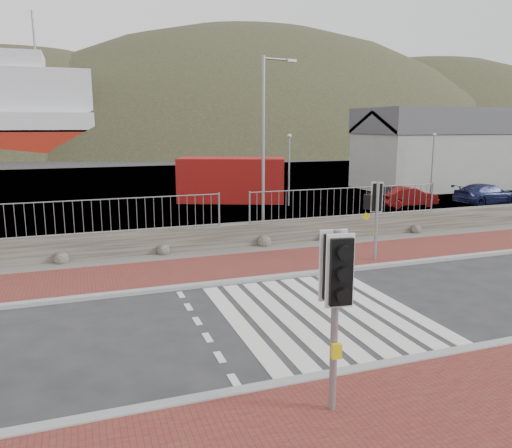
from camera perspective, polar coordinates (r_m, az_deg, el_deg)
name	(u,v)px	position (r m, az deg, el deg)	size (l,w,h in m)	color
ground	(320,313)	(12.72, 7.29, -10.05)	(220.00, 220.00, 0.00)	#28282B
sidewalk_near	(465,422)	(9.01, 22.73, -20.12)	(40.00, 4.00, 0.08)	brown
sidewalk_far	(258,265)	(16.63, 0.27, -4.68)	(40.00, 3.00, 0.08)	brown
kerb_near	(390,364)	(10.35, 15.06, -15.24)	(40.00, 0.25, 0.12)	gray
kerb_far	(275,277)	(15.29, 2.19, -6.09)	(40.00, 0.25, 0.12)	gray
zebra_crossing	(320,313)	(12.72, 7.29, -10.03)	(4.62, 5.60, 0.01)	silver
gravel_strip	(240,251)	(18.46, -1.84, -3.10)	(40.00, 1.50, 0.06)	#59544C
stone_wall	(234,236)	(19.11, -2.58, -1.32)	(40.00, 0.60, 0.90)	#403B35
railing	(234,201)	(18.72, -2.49, 2.68)	(18.07, 0.07, 1.22)	gray
quay	(155,186)	(39.10, -11.50, 4.25)	(120.00, 40.00, 0.50)	#4C4C4F
water	(118,158)	(73.79, -15.47, 7.25)	(220.00, 50.00, 0.05)	#3F4C54
harbor_building	(442,148)	(39.71, 20.47, 8.12)	(12.20, 6.20, 5.80)	#9E9E99
hills_backdrop	(149,265)	(102.98, -12.12, -4.61)	(254.00, 90.00, 100.00)	#282F1C
traffic_signal_near	(336,284)	(7.83, 9.10, -6.79)	(0.47, 0.32, 3.05)	gray
traffic_signal_far	(376,204)	(17.21, 13.56, 2.26)	(0.67, 0.44, 2.76)	gray
streetlight	(266,139)	(19.96, 1.14, 9.66)	(1.52, 0.42, 7.21)	gray
shipping_container	(232,180)	(30.65, -2.77, 5.09)	(6.38, 2.66, 2.66)	maroon
car_a	(394,195)	(29.93, 15.47, 3.18)	(1.46, 3.63, 1.24)	black
car_b	(407,197)	(29.81, 16.91, 3.00)	(1.24, 3.55, 1.17)	#590C0C
car_c	(486,194)	(32.51, 24.83, 3.13)	(1.69, 4.16, 1.21)	#141A40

